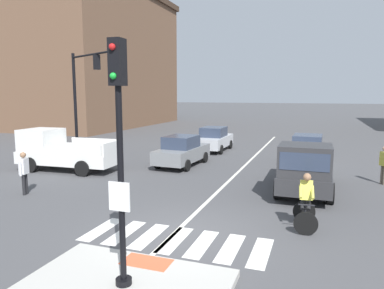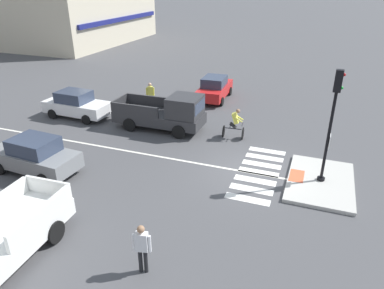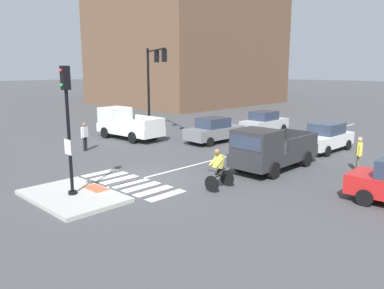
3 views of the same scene
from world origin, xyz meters
TOP-DOWN VIEW (x-y plane):
  - ground_plane at (0.00, 0.00)m, footprint 300.00×300.00m
  - traffic_island at (0.00, -3.05)m, footprint 4.06×2.67m
  - tactile_pad_front at (0.00, -2.07)m, footprint 1.10×0.60m
  - signal_pole at (0.00, -3.06)m, footprint 0.44×0.38m
  - crosswalk_stripe_a at (-2.28, -0.42)m, footprint 0.44×1.80m
  - crosswalk_stripe_b at (-1.52, -0.42)m, footprint 0.44×1.80m
  - crosswalk_stripe_c at (-0.76, -0.42)m, footprint 0.44×1.80m
  - crosswalk_stripe_d at (0.00, -0.42)m, footprint 0.44×1.80m
  - crosswalk_stripe_e at (0.76, -0.42)m, footprint 0.44×1.80m
  - crosswalk_stripe_f at (1.52, -0.42)m, footprint 0.44×1.80m
  - crosswalk_stripe_g at (2.28, -0.42)m, footprint 0.44×1.80m
  - lane_centre_line at (-0.18, 10.00)m, footprint 0.14×28.00m
  - traffic_light_mast at (-9.06, 8.58)m, footprint 4.69×2.48m
  - building_corner_right at (-25.84, 29.02)m, footprint 19.84×22.45m
  - car_silver_westbound_distant at (-3.19, 14.42)m, footprint 1.87×4.11m
  - car_grey_westbound_far at (-3.41, 8.92)m, footprint 2.02×4.19m
  - car_white_eastbound_far at (2.97, 11.47)m, footprint 1.96×4.16m
  - pickup_truck_white_cross_left at (-8.84, 5.80)m, footprint 5.18×2.24m
  - pickup_truck_charcoal_eastbound_mid at (3.08, 5.44)m, footprint 2.09×5.11m
  - cyclist at (3.23, 1.54)m, footprint 0.74×1.14m
  - pedestrian_at_curb_left at (-7.10, 1.64)m, footprint 0.30×0.54m
  - pedestrian_waiting_far_side at (6.21, 8.03)m, footprint 0.37×0.49m

SIDE VIEW (x-z plane):
  - ground_plane at x=0.00m, z-range 0.00..0.00m
  - crosswalk_stripe_a at x=-2.28m, z-range 0.00..0.01m
  - crosswalk_stripe_b at x=-1.52m, z-range 0.00..0.01m
  - crosswalk_stripe_c at x=-0.76m, z-range 0.00..0.01m
  - crosswalk_stripe_d at x=0.00m, z-range 0.00..0.01m
  - crosswalk_stripe_e at x=0.76m, z-range 0.00..0.01m
  - crosswalk_stripe_f at x=1.52m, z-range 0.00..0.01m
  - crosswalk_stripe_g at x=2.28m, z-range 0.00..0.01m
  - lane_centre_line at x=-0.18m, z-range 0.00..0.01m
  - traffic_island at x=0.00m, z-range 0.00..0.15m
  - tactile_pad_front at x=0.00m, z-range 0.15..0.16m
  - car_silver_westbound_distant at x=-3.19m, z-range -0.01..1.63m
  - car_grey_westbound_far at x=-3.41m, z-range -0.01..1.63m
  - car_white_eastbound_far at x=2.97m, z-range -0.01..1.63m
  - cyclist at x=3.23m, z-range 0.03..1.71m
  - pickup_truck_white_cross_left at x=-8.84m, z-range -0.06..2.02m
  - pickup_truck_charcoal_eastbound_mid at x=3.08m, z-range -0.06..2.02m
  - pedestrian_at_curb_left at x=-7.10m, z-range 0.15..1.82m
  - pedestrian_waiting_far_side at x=6.21m, z-range 0.15..1.82m
  - signal_pole at x=0.00m, z-range 0.63..5.33m
  - traffic_light_mast at x=-9.06m, z-range 1.25..7.53m
  - building_corner_right at x=-25.84m, z-range 0.02..16.20m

